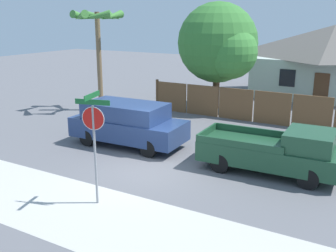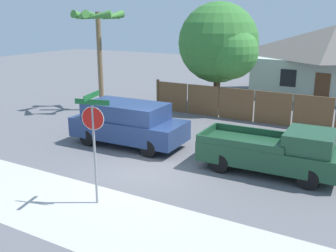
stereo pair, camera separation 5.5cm
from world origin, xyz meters
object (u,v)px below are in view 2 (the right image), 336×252
Objects in this scene: oak_tree at (221,45)px; orange_pickup at (276,151)px; palm_tree at (98,25)px; red_suv at (128,123)px; house at (333,60)px; stop_sign at (93,130)px.

orange_pickup is at bearing -55.67° from oak_tree.
palm_tree is at bearing -148.18° from oak_tree.
palm_tree reaches higher than red_suv.
oak_tree is at bearing -123.71° from house.
stop_sign is (1.69, -13.21, -1.51)m from oak_tree.
palm_tree is 12.48m from stop_sign.
oak_tree reaches higher than stop_sign.
oak_tree is 1.86× the size of stop_sign.
palm_tree is at bearing 156.25° from orange_pickup.
orange_pickup is at bearing 36.68° from stop_sign.
red_suv reaches higher than orange_pickup.
stop_sign is at bearing -82.69° from oak_tree.
oak_tree is (-5.09, -7.63, 1.28)m from house.
house is 9.26m from oak_tree.
house reaches higher than orange_pickup.
palm_tree is at bearing 136.52° from red_suv.
orange_pickup is (5.63, -8.25, -2.98)m from oak_tree.
orange_pickup is at bearing -88.04° from house.
red_suv is (-0.70, -8.26, -2.80)m from oak_tree.
stop_sign is at bearing -66.26° from red_suv.
house is 1.63× the size of oak_tree.
house is 2.06× the size of orange_pickup.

